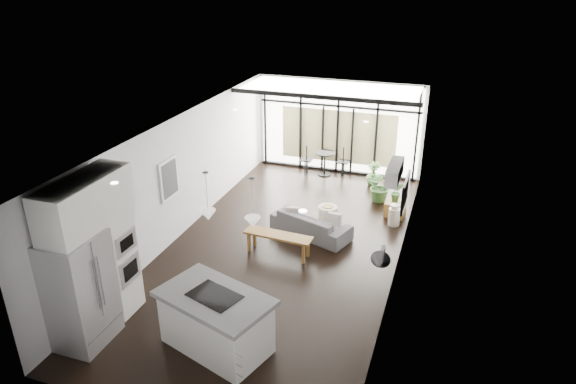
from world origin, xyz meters
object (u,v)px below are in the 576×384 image
Objects in this scene: island at (216,321)px; milk_can at (394,215)px; pouf at (328,214)px; console_bench at (278,244)px; tv at (406,192)px; fridge at (80,291)px; sofa at (311,220)px.

island is 3.35× the size of milk_can.
pouf is at bearing -169.72° from milk_can.
pouf is (0.62, 1.90, -0.05)m from console_bench.
console_bench is 1.38× the size of tv.
fridge is 5.42m from sofa.
fridge is 4.30m from console_bench.
tv is (2.44, 4.40, 0.80)m from island.
console_bench is at bearing -107.99° from pouf.
island is 3.89× the size of pouf.
fridge is 7.31m from milk_can.
pouf is (0.19, 0.82, -0.18)m from sofa.
tv is (0.28, -0.92, 1.03)m from milk_can.
sofa is 1.26× the size of console_bench.
island is 5.10m from tv.
milk_can is at bearing -128.69° from sofa.
fridge reaches higher than island.
console_bench is 2.76× the size of milk_can.
console_bench is 2.99m from tv.
tv reaches higher than island.
console_bench is at bearing -135.22° from milk_can.
sofa is 0.87m from pouf.
console_bench is at bearing 109.07° from island.
island is at bearing -85.32° from console_bench.
tv is (2.07, 0.20, 0.93)m from sofa.
tv is at bearing -72.72° from milk_can.
pouf is 1.62m from milk_can.
tv is (2.49, 1.27, 1.06)m from console_bench.
console_bench is 2.00m from pouf.
tv is (4.59, 4.95, 0.32)m from fridge.
island is 5.07m from pouf.
fridge is at bearing -147.44° from island.
island is 5.74m from milk_can.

